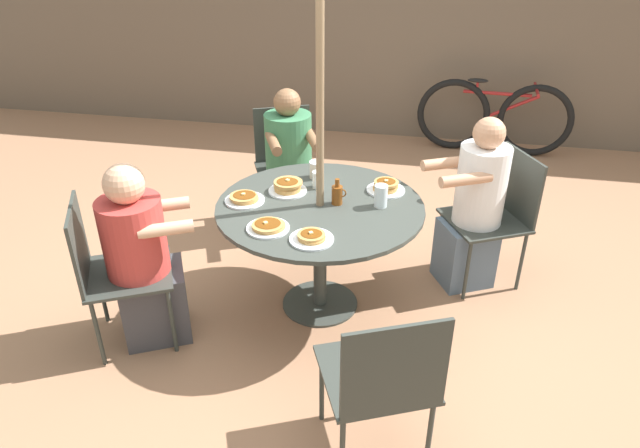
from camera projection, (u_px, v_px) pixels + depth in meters
ground_plane at (320, 304)px, 3.65m from camera, size 12.00×12.00×0.00m
back_fence at (379, 46)px, 5.91m from camera, size 10.00×0.06×1.89m
patio_table at (320, 220)px, 3.35m from camera, size 1.21×1.21×0.72m
umbrella_pole at (320, 128)px, 3.07m from camera, size 0.04×0.04×2.37m
patio_chair_north at (110, 266)px, 3.12m from camera, size 0.62×0.62×0.89m
diner_north at (144, 263)px, 3.17m from camera, size 0.55×0.50×1.09m
patio_chair_east at (383, 377)px, 2.39m from camera, size 0.61×0.61×0.89m
patio_chair_south at (498, 210)px, 3.69m from camera, size 0.62×0.62×0.89m
diner_south at (474, 210)px, 3.64m from camera, size 0.56×0.49×1.15m
patio_chair_west at (286, 159)px, 4.42m from camera, size 0.61×0.61×0.89m
diner_west at (290, 169)px, 4.27m from camera, size 0.52×0.60×1.11m
pancake_plate_a at (288, 187)px, 3.44m from camera, size 0.23×0.23×0.08m
pancake_plate_b at (245, 199)px, 3.33m from camera, size 0.23×0.23×0.05m
pancake_plate_c at (268, 226)px, 3.05m from camera, size 0.23×0.23×0.05m
pancake_plate_d at (386, 187)px, 3.44m from camera, size 0.23×0.23×0.08m
pancake_plate_e at (311, 238)px, 2.94m from camera, size 0.23×0.23×0.05m
syrup_bottle at (337, 194)px, 3.28m from camera, size 0.09×0.06×0.16m
coffee_cup at (317, 170)px, 3.60m from camera, size 0.09×0.09×0.11m
drinking_glass_a at (381, 196)px, 3.25m from camera, size 0.08×0.08×0.13m
drinking_glass_b at (318, 180)px, 3.47m from camera, size 0.07×0.07×0.11m
bicycle at (494, 117)px, 5.72m from camera, size 1.52×0.44×0.75m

